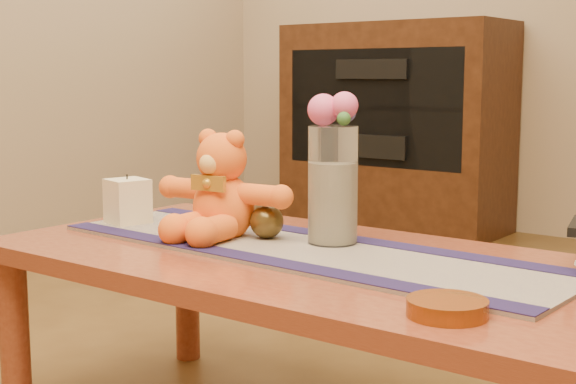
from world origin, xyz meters
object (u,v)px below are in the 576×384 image
Objects in this scene: teddy_bear at (223,186)px; glass_vase at (333,185)px; amber_dish at (447,308)px; pillar_candle at (128,201)px; bronze_ball at (267,222)px.

glass_vase is at bearing 11.61° from teddy_bear.
glass_vase is at bearing 143.22° from amber_dish.
amber_dish is at bearing -25.43° from teddy_bear.
pillar_candle is 0.43× the size of glass_vase.
pillar_candle is 1.43× the size of bronze_ball.
teddy_bear reaches higher than amber_dish.
glass_vase reaches higher than amber_dish.
glass_vase is (0.55, 0.10, 0.07)m from pillar_candle.
bronze_ball is at bearing 154.50° from amber_dish.
amber_dish is at bearing -36.78° from glass_vase.
pillar_candle reaches higher than amber_dish.
teddy_bear is 1.32× the size of glass_vase.
bronze_ball is (0.41, 0.05, -0.02)m from pillar_candle.
glass_vase reaches higher than bronze_ball.
glass_vase is 0.18m from bronze_ball.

